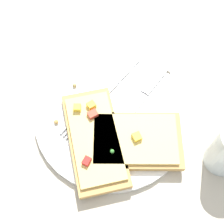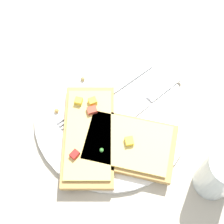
# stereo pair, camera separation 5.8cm
# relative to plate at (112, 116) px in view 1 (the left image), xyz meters

# --- Properties ---
(ground_plane) EXTENTS (4.00, 4.00, 0.00)m
(ground_plane) POSITION_rel_plate_xyz_m (0.00, 0.00, -0.01)
(ground_plane) COLOR #BCB29E
(plate) EXTENTS (0.29, 0.29, 0.01)m
(plate) POSITION_rel_plate_xyz_m (0.00, 0.00, 0.00)
(plate) COLOR white
(plate) RESTS_ON ground
(fork) EXTENTS (0.22, 0.03, 0.01)m
(fork) POSITION_rel_plate_xyz_m (-0.01, -0.04, 0.01)
(fork) COLOR #B7B7BC
(fork) RESTS_ON plate
(knife) EXTENTS (0.23, 0.03, 0.01)m
(knife) POSITION_rel_plate_xyz_m (-0.07, 0.02, 0.01)
(knife) COLOR #B7B7BC
(knife) RESTS_ON plate
(pizza_slice_main) EXTENTS (0.19, 0.21, 0.03)m
(pizza_slice_main) POSITION_rel_plate_xyz_m (0.06, 0.01, 0.02)
(pizza_slice_main) COLOR tan
(pizza_slice_main) RESTS_ON plate
(pizza_slice_corner) EXTENTS (0.19, 0.20, 0.03)m
(pizza_slice_corner) POSITION_rel_plate_xyz_m (0.02, 0.07, 0.02)
(pizza_slice_corner) COLOR tan
(pizza_slice_corner) RESTS_ON plate
(crumb_scatter) EXTENTS (0.09, 0.04, 0.01)m
(crumb_scatter) POSITION_rel_plate_xyz_m (0.04, -0.08, 0.01)
(crumb_scatter) COLOR tan
(crumb_scatter) RESTS_ON plate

